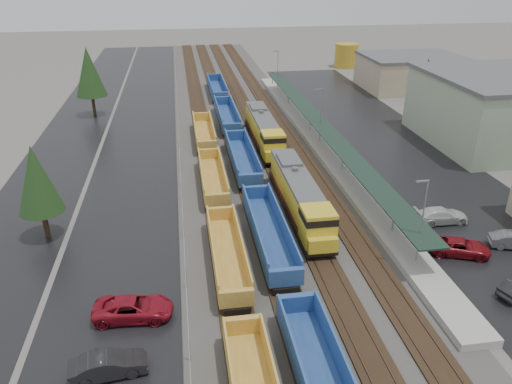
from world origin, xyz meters
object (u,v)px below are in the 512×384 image
at_px(parked_car_west_c, 133,308).
at_px(storage_tank, 346,55).
at_px(locomotive_lead, 300,197).
at_px(well_string_yellow, 227,254).
at_px(locomotive_trail, 264,130).
at_px(parked_car_east_b, 460,247).
at_px(parked_car_east_c, 441,216).
at_px(well_string_blue, 253,190).
at_px(parked_car_west_b, 108,366).

bearing_deg(parked_car_west_c, storage_tank, -23.10).
xyz_separation_m(locomotive_lead, well_string_yellow, (-8.00, -7.59, -1.09)).
bearing_deg(locomotive_trail, parked_car_east_b, -67.80).
distance_m(parked_car_east_b, parked_car_east_c, 5.78).
distance_m(well_string_yellow, parked_car_east_c, 21.79).
height_order(storage_tank, parked_car_east_b, storage_tank).
bearing_deg(well_string_blue, parked_car_west_c, -122.54).
bearing_deg(locomotive_trail, well_string_yellow, -105.63).
height_order(well_string_yellow, parked_car_west_b, well_string_yellow).
height_order(well_string_blue, parked_car_west_c, well_string_blue).
bearing_deg(locomotive_trail, parked_car_east_c, -61.19).
relative_size(parked_car_west_c, parked_car_east_b, 1.11).
xyz_separation_m(parked_car_west_c, parked_car_east_b, (27.55, 4.29, -0.08)).
bearing_deg(well_string_yellow, parked_car_east_c, 11.40).
height_order(well_string_yellow, parked_car_east_b, well_string_yellow).
relative_size(well_string_yellow, parked_car_east_c, 14.94).
distance_m(parked_car_west_b, parked_car_east_b, 30.29).
distance_m(locomotive_lead, well_string_yellow, 11.08).
bearing_deg(parked_car_west_b, well_string_blue, -36.06).
bearing_deg(storage_tank, well_string_blue, -115.58).
distance_m(parked_car_west_b, parked_car_east_c, 33.55).
bearing_deg(parked_car_east_b, well_string_yellow, 106.59).
xyz_separation_m(well_string_blue, parked_car_west_c, (-11.33, -17.76, -0.43)).
height_order(parked_car_west_c, parked_car_east_b, parked_car_west_c).
bearing_deg(locomotive_lead, well_string_yellow, -136.52).
bearing_deg(storage_tank, locomotive_trail, -119.00).
xyz_separation_m(parked_car_west_c, parked_car_east_c, (28.68, 9.95, -0.03)).
relative_size(locomotive_trail, parked_car_west_c, 3.24).
xyz_separation_m(locomotive_trail, parked_car_east_b, (12.22, -29.94, -1.53)).
distance_m(locomotive_lead, well_string_blue, 6.13).
distance_m(locomotive_trail, storage_tank, 58.67).
height_order(locomotive_lead, storage_tank, storage_tank).
xyz_separation_m(locomotive_trail, storage_tank, (28.44, 51.31, 0.46)).
distance_m(storage_tank, parked_car_west_c, 96.11).
bearing_deg(parked_car_east_b, parked_car_west_c, 119.27).
xyz_separation_m(locomotive_trail, well_string_yellow, (-8.00, -28.59, -1.09)).
relative_size(well_string_blue, parked_car_west_b, 22.94).
relative_size(locomotive_trail, storage_tank, 3.40).
relative_size(well_string_yellow, parked_car_west_c, 13.84).
distance_m(parked_car_west_c, parked_car_east_c, 30.36).
distance_m(locomotive_trail, well_string_blue, 16.99).
relative_size(well_string_yellow, parked_car_east_b, 15.40).
relative_size(well_string_blue, parked_car_west_c, 19.12).
distance_m(locomotive_trail, well_string_yellow, 29.70).
bearing_deg(well_string_yellow, locomotive_trail, 74.37).
relative_size(storage_tank, parked_car_east_b, 1.06).
relative_size(well_string_blue, parked_car_east_c, 20.65).
bearing_deg(well_string_blue, storage_tank, 64.42).
bearing_deg(storage_tank, well_string_yellow, -114.52).
height_order(well_string_blue, parked_car_east_b, well_string_blue).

